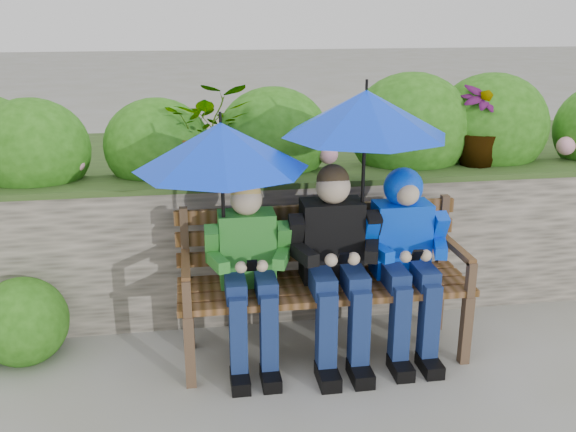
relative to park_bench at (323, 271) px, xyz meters
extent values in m
plane|color=gray|center=(-0.23, -0.15, -0.55)|extent=(60.00, 60.00, 0.00)
cube|color=#504C42|center=(-0.23, 0.60, -0.05)|extent=(8.00, 0.40, 1.00)
cube|color=#2B3A1C|center=(-0.23, 0.60, 0.46)|extent=(8.00, 0.42, 0.04)
cube|color=#2B3A1C|center=(-0.23, 1.80, -0.07)|extent=(8.00, 2.00, 0.96)
ellipsoid|color=#20520F|center=(-1.02, 0.84, 0.67)|extent=(0.75, 0.60, 0.67)
ellipsoid|color=#20520F|center=(-0.19, 0.87, 0.70)|extent=(0.82, 0.66, 0.74)
ellipsoid|color=#20520F|center=(0.85, 0.90, 0.73)|extent=(0.94, 0.75, 0.84)
ellipsoid|color=#20520F|center=(1.50, 0.91, 0.72)|extent=(0.91, 0.73, 0.82)
ellipsoid|color=#20520F|center=(-1.85, 0.80, 0.68)|extent=(0.78, 0.62, 0.70)
sphere|color=pink|center=(-1.57, 0.70, 0.60)|extent=(0.14, 0.14, 0.14)
sphere|color=pink|center=(0.18, 0.70, 0.60)|extent=(0.14, 0.14, 0.14)
sphere|color=pink|center=(2.02, 0.70, 0.60)|extent=(0.14, 0.14, 0.14)
imported|color=#20520F|center=(-0.66, 0.70, 0.81)|extent=(0.59, 0.51, 0.65)
imported|color=#20520F|center=(1.31, 0.70, 0.78)|extent=(0.33, 0.33, 0.60)
sphere|color=#20520F|center=(-1.91, 0.20, -0.31)|extent=(0.57, 0.57, 0.57)
cube|color=#4C3726|center=(-0.86, -0.32, -0.32)|extent=(0.06, 0.06, 0.46)
cube|color=#4C3726|center=(-0.86, 0.14, -0.32)|extent=(0.06, 0.06, 0.46)
cube|color=#4C3726|center=(0.86, -0.32, -0.32)|extent=(0.06, 0.06, 0.46)
cube|color=#4C3726|center=(0.86, 0.14, -0.32)|extent=(0.06, 0.06, 0.46)
cube|color=#4B3013|center=(0.00, -0.28, -0.07)|extent=(1.84, 0.10, 0.04)
cube|color=#4B3013|center=(0.00, -0.15, -0.07)|extent=(1.84, 0.10, 0.04)
cube|color=#4B3013|center=(0.00, -0.01, -0.07)|extent=(1.84, 0.10, 0.04)
cube|color=#4B3013|center=(0.00, 0.12, -0.07)|extent=(1.84, 0.10, 0.04)
cube|color=#4C3726|center=(-0.86, 0.16, 0.16)|extent=(0.05, 0.05, 0.51)
cube|color=#4B3013|center=(-0.86, -0.09, 0.13)|extent=(0.05, 0.48, 0.04)
cube|color=#4C3726|center=(-0.86, -0.32, 0.02)|extent=(0.05, 0.05, 0.22)
cube|color=#4C3726|center=(0.86, 0.16, 0.16)|extent=(0.05, 0.05, 0.51)
cube|color=#4B3013|center=(0.86, -0.09, 0.13)|extent=(0.05, 0.48, 0.04)
cube|color=#4C3726|center=(0.86, -0.32, 0.02)|extent=(0.05, 0.05, 0.22)
cube|color=#4B3013|center=(0.00, 0.17, 0.06)|extent=(1.84, 0.04, 0.09)
cube|color=#4B3013|center=(0.00, 0.17, 0.20)|extent=(1.84, 0.04, 0.09)
cube|color=#4B3013|center=(0.00, 0.17, 0.35)|extent=(1.84, 0.04, 0.09)
cube|color=#29651F|center=(-0.48, 0.01, 0.18)|extent=(0.35, 0.20, 0.47)
sphere|color=tan|center=(-0.48, -0.01, 0.50)|extent=(0.19, 0.19, 0.19)
sphere|color=#B89546|center=(-0.48, 0.00, 0.54)|extent=(0.18, 0.18, 0.18)
cube|color=navy|center=(-0.57, -0.15, 0.01)|extent=(0.12, 0.33, 0.12)
cube|color=navy|center=(-0.57, -0.31, -0.27)|extent=(0.10, 0.11, 0.56)
cube|color=black|center=(-0.57, -0.37, -0.51)|extent=(0.11, 0.22, 0.08)
cube|color=navy|center=(-0.39, -0.15, 0.01)|extent=(0.12, 0.33, 0.12)
cube|color=navy|center=(-0.39, -0.31, -0.27)|extent=(0.10, 0.11, 0.56)
cube|color=black|center=(-0.39, -0.37, -0.51)|extent=(0.11, 0.22, 0.08)
cube|color=#29651F|center=(-0.70, -0.04, 0.24)|extent=(0.08, 0.19, 0.26)
cube|color=#29651F|center=(-0.67, -0.17, 0.17)|extent=(0.13, 0.22, 0.07)
sphere|color=tan|center=(-0.54, -0.26, 0.17)|extent=(0.07, 0.07, 0.07)
cube|color=#29651F|center=(-0.26, -0.04, 0.24)|extent=(0.08, 0.19, 0.26)
cube|color=#29651F|center=(-0.29, -0.17, 0.17)|extent=(0.13, 0.22, 0.07)
sphere|color=tan|center=(-0.42, -0.26, 0.17)|extent=(0.07, 0.07, 0.07)
cube|color=black|center=(-0.48, -0.27, 0.18)|extent=(0.06, 0.07, 0.09)
cube|color=black|center=(0.06, 0.01, 0.21)|extent=(0.38, 0.22, 0.51)
sphere|color=tan|center=(0.06, -0.01, 0.56)|extent=(0.21, 0.21, 0.21)
sphere|color=black|center=(0.06, 0.00, 0.60)|extent=(0.20, 0.20, 0.20)
cube|color=navy|center=(-0.05, -0.16, 0.02)|extent=(0.13, 0.36, 0.13)
cube|color=navy|center=(-0.05, -0.34, -0.27)|extent=(0.11, 0.12, 0.57)
cube|color=black|center=(-0.05, -0.41, -0.51)|extent=(0.12, 0.25, 0.09)
cube|color=navy|center=(0.16, -0.16, 0.02)|extent=(0.13, 0.36, 0.13)
cube|color=navy|center=(0.16, -0.34, -0.27)|extent=(0.11, 0.12, 0.57)
cube|color=black|center=(0.16, -0.41, -0.51)|extent=(0.12, 0.25, 0.09)
cube|color=black|center=(-0.19, -0.04, 0.27)|extent=(0.09, 0.20, 0.29)
cube|color=black|center=(-0.15, -0.19, 0.20)|extent=(0.14, 0.24, 0.08)
sphere|color=tan|center=(-0.01, -0.29, 0.20)|extent=(0.08, 0.08, 0.08)
cube|color=black|center=(0.30, -0.04, 0.27)|extent=(0.09, 0.20, 0.29)
cube|color=black|center=(0.26, -0.19, 0.20)|extent=(0.14, 0.24, 0.08)
sphere|color=tan|center=(0.12, -0.29, 0.20)|extent=(0.08, 0.08, 0.08)
cube|color=black|center=(0.06, -0.30, 0.21)|extent=(0.06, 0.07, 0.09)
cube|color=#001EC3|center=(0.51, 0.01, 0.19)|extent=(0.36, 0.21, 0.48)
sphere|color=tan|center=(0.51, -0.01, 0.52)|extent=(0.20, 0.20, 0.20)
sphere|color=#001EC3|center=(0.51, 0.02, 0.53)|extent=(0.25, 0.25, 0.25)
sphere|color=tan|center=(0.51, -0.06, 0.51)|extent=(0.15, 0.15, 0.15)
cube|color=navy|center=(0.42, -0.15, 0.01)|extent=(0.13, 0.33, 0.13)
cube|color=navy|center=(0.42, -0.32, -0.27)|extent=(0.10, 0.11, 0.56)
cube|color=black|center=(0.42, -0.38, -0.51)|extent=(0.11, 0.23, 0.08)
cube|color=navy|center=(0.61, -0.15, 0.01)|extent=(0.13, 0.33, 0.13)
cube|color=navy|center=(0.61, -0.32, -0.27)|extent=(0.10, 0.11, 0.56)
cube|color=black|center=(0.61, -0.38, -0.51)|extent=(0.11, 0.23, 0.08)
cube|color=#001EC3|center=(0.29, -0.04, 0.25)|extent=(0.08, 0.19, 0.27)
cube|color=#001EC3|center=(0.32, -0.17, 0.18)|extent=(0.13, 0.22, 0.07)
sphere|color=tan|center=(0.45, -0.27, 0.18)|extent=(0.07, 0.07, 0.07)
cube|color=#001EC3|center=(0.74, -0.04, 0.25)|extent=(0.08, 0.19, 0.27)
cube|color=#001EC3|center=(0.71, -0.17, 0.18)|extent=(0.13, 0.22, 0.07)
sphere|color=tan|center=(0.58, -0.27, 0.18)|extent=(0.07, 0.07, 0.07)
cube|color=black|center=(0.51, -0.28, 0.19)|extent=(0.06, 0.07, 0.09)
cone|color=#0937EC|center=(-0.62, -0.06, 0.85)|extent=(1.03, 1.03, 0.27)
cylinder|color=black|center=(-0.62, -0.06, 1.01)|extent=(0.02, 0.02, 0.06)
cylinder|color=black|center=(-0.62, -0.06, 0.52)|extent=(0.02, 0.02, 0.66)
sphere|color=black|center=(-0.62, -0.06, 0.19)|extent=(0.04, 0.04, 0.04)
cone|color=#0937EC|center=(0.24, -0.03, 1.01)|extent=(1.01, 1.01, 0.27)
cylinder|color=black|center=(0.24, -0.03, 1.17)|extent=(0.02, 0.02, 0.06)
cylinder|color=black|center=(0.24, -0.03, 0.61)|extent=(0.02, 0.02, 0.80)
sphere|color=black|center=(0.24, -0.03, 0.21)|extent=(0.04, 0.04, 0.04)
camera|label=1|loc=(-0.80, -3.69, 1.61)|focal=40.00mm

